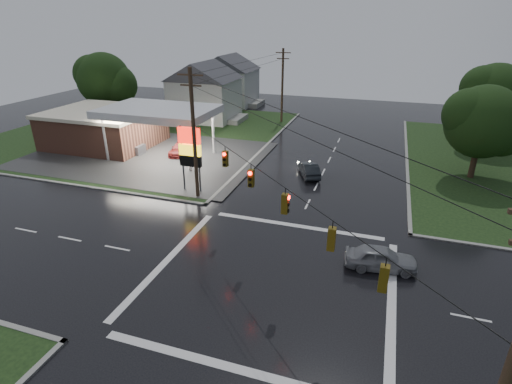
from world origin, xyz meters
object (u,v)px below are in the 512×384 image
(house_near, at_px, (205,90))
(tree_nw_behind, at_px, (105,80))
(utility_pole_nw, at_px, (194,133))
(tree_ne_far, at_px, (496,95))
(pylon_sign, at_px, (190,149))
(car_pump, at_px, (181,148))
(tree_ne_near, at_px, (485,122))
(utility_pole_se, at_px, (510,370))
(utility_pole_n, at_px, (282,85))
(house_far, at_px, (228,79))
(car_crossing, at_px, (381,258))
(gas_station, at_px, (112,126))
(car_north, at_px, (309,169))

(house_near, xyz_separation_m, tree_nw_behind, (-12.89, -6.01, 1.77))
(utility_pole_nw, distance_m, tree_ne_far, 36.20)
(pylon_sign, relative_size, car_pump, 1.27)
(car_pump, bearing_deg, house_near, 96.88)
(house_near, xyz_separation_m, tree_ne_near, (35.09, -14.01, 1.16))
(utility_pole_se, xyz_separation_m, tree_ne_near, (4.64, 31.49, -0.16))
(utility_pole_n, bearing_deg, utility_pole_nw, -90.00)
(house_far, height_order, tree_ne_near, tree_ne_near)
(utility_pole_n, distance_m, house_near, 11.67)
(house_near, distance_m, car_crossing, 42.75)
(utility_pole_se, relative_size, tree_ne_far, 1.12)
(tree_nw_behind, height_order, tree_ne_far, tree_nw_behind)
(utility_pole_nw, distance_m, tree_ne_near, 26.74)
(gas_station, xyz_separation_m, utility_pole_se, (35.18, -29.20, 3.17))
(gas_station, height_order, tree_ne_far, tree_ne_far)
(pylon_sign, relative_size, tree_ne_near, 0.67)
(utility_pole_nw, xyz_separation_m, car_pump, (-7.04, 10.29, -5.04))
(house_far, xyz_separation_m, car_crossing, (28.16, -44.81, -3.65))
(gas_station, height_order, tree_ne_near, tree_ne_near)
(utility_pole_nw, bearing_deg, tree_ne_far, 42.59)
(utility_pole_nw, relative_size, car_pump, 2.33)
(pylon_sign, relative_size, tree_ne_far, 0.61)
(gas_station, height_order, pylon_sign, pylon_sign)
(gas_station, xyz_separation_m, pylon_sign, (15.18, -9.20, 1.46))
(utility_pole_se, bearing_deg, house_far, 118.68)
(house_far, xyz_separation_m, tree_ne_far, (39.10, -14.01, 1.77))
(house_far, relative_size, tree_nw_behind, 1.10)
(tree_ne_far, height_order, car_north, tree_ne_far)
(pylon_sign, distance_m, tree_nw_behind, 30.49)
(pylon_sign, relative_size, house_far, 0.54)
(utility_pole_n, distance_m, house_far, 16.00)
(pylon_sign, distance_m, house_far, 39.21)
(pylon_sign, distance_m, car_pump, 11.57)
(pylon_sign, bearing_deg, utility_pole_nw, -45.00)
(utility_pole_nw, distance_m, house_near, 28.90)
(tree_nw_behind, xyz_separation_m, tree_ne_far, (50.99, 4.00, -0.00))
(utility_pole_n, bearing_deg, pylon_sign, -92.08)
(tree_ne_near, bearing_deg, gas_station, -176.70)
(car_pump, bearing_deg, house_far, 92.52)
(car_north, bearing_deg, tree_ne_far, -162.07)
(car_north, relative_size, car_pump, 0.89)
(tree_ne_near, height_order, car_north, tree_ne_near)
(tree_ne_far, relative_size, car_crossing, 2.22)
(house_near, relative_size, tree_ne_far, 1.13)
(car_crossing, bearing_deg, utility_pole_n, 17.06)
(utility_pole_se, distance_m, tree_nw_behind, 58.64)
(pylon_sign, distance_m, car_crossing, 18.53)
(tree_ne_far, bearing_deg, car_north, -138.09)
(utility_pole_se, bearing_deg, pylon_sign, 135.00)
(utility_pole_se, distance_m, house_far, 65.55)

